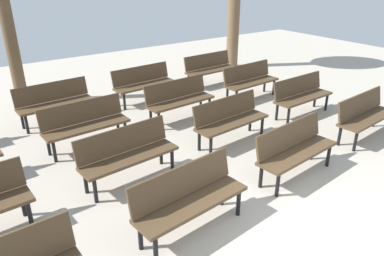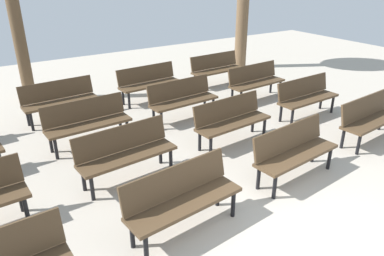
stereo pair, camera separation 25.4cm
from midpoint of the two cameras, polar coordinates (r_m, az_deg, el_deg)
The scene contains 13 objects.
bench_r0_c1 at distance 4.75m, azimuth -0.04°, elevation -10.54°, with size 1.64×0.64×0.87m.
bench_r0_c2 at distance 6.12m, azimuth 16.73°, elevation -3.20°, with size 1.64×0.63×0.87m.
bench_r0_c3 at distance 7.97m, azimuth 26.77°, elevation 1.62°, with size 1.63×0.61×0.87m.
bench_r1_c1 at distance 5.89m, azimuth -9.10°, elevation -3.51°, with size 1.64×0.62×0.87m.
bench_r1_c2 at distance 7.07m, azimuth 7.15°, elevation 1.48°, with size 1.63×0.60×0.87m.
bench_r1_c3 at distance 8.72m, azimuth 18.19°, elevation 4.88°, with size 1.62×0.55×0.87m.
bench_r2_c1 at distance 7.18m, azimuth -15.05°, elevation 1.16°, with size 1.62×0.56×0.87m.
bench_r2_c2 at distance 8.14m, azimuth -0.63°, elevation 4.77°, with size 1.63×0.58×0.87m.
bench_r2_c3 at distance 9.58m, azimuth 10.60°, elevation 7.37°, with size 1.63×0.58×0.87m.
bench_r3_c1 at distance 8.55m, azimuth -19.13°, elevation 4.37°, with size 1.63×0.57×0.87m.
bench_r3_c2 at distance 9.37m, azimuth -5.98°, elevation 7.27°, with size 1.63×0.58×0.87m.
bench_r3_c3 at distance 10.64m, azimuth 4.51°, elevation 9.37°, with size 1.62×0.55×0.87m.
tree_1 at distance 10.05m, azimuth -24.55°, elevation 12.04°, with size 0.30×0.30×2.92m.
Camera 2 is at (-3.19, -1.88, 3.21)m, focal length 34.25 mm.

